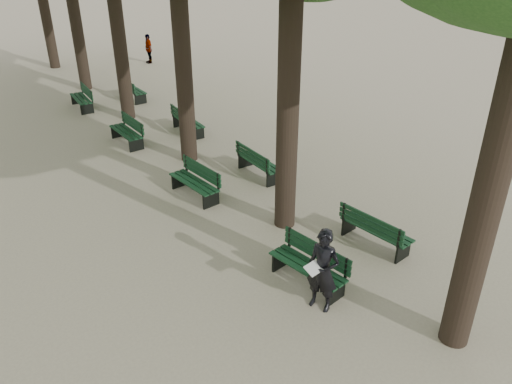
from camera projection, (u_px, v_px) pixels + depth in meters
ground at (320, 311)px, 9.90m from camera, size 120.00×120.00×0.00m
bench_left_0 at (307, 273)px, 10.54m from camera, size 0.80×1.86×0.92m
bench_left_1 at (195, 188)px, 14.00m from camera, size 0.71×1.84×0.92m
bench_left_2 at (127, 136)px, 17.44m from camera, size 0.59×1.80×0.92m
bench_left_3 at (82, 102)px, 20.83m from camera, size 0.71×1.84×0.92m
bench_right_0 at (375, 235)px, 11.83m from camera, size 0.75×1.85×0.92m
bench_right_1 at (259, 168)px, 15.18m from camera, size 0.64×1.82×0.92m
bench_right_2 at (188, 126)px, 18.38m from camera, size 0.70×1.84×0.92m
bench_right_3 at (133, 93)px, 21.95m from camera, size 0.59×1.80×0.92m
man_with_map at (323, 270)px, 9.60m from camera, size 0.73×0.79×1.78m
pedestrian_c at (148, 49)px, 27.70m from camera, size 0.41×0.95×1.57m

